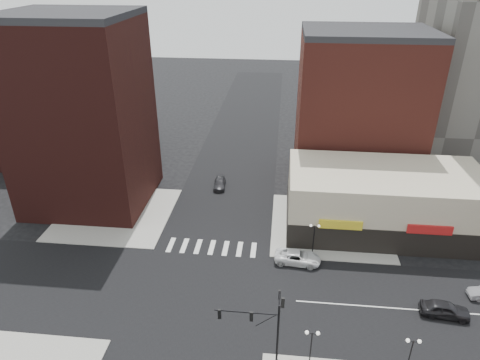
{
  "coord_description": "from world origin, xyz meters",
  "views": [
    {
      "loc": [
        7.76,
        -33.73,
        31.14
      ],
      "look_at": [
        3.67,
        5.19,
        11.0
      ],
      "focal_mm": 32.0,
      "sensor_mm": 36.0,
      "label": 1
    }
  ],
  "objects_px": {
    "street_lamp_se_b": "(412,348)",
    "street_lamp_ne": "(314,232)",
    "dark_sedan_north": "(220,184)",
    "traffic_signal": "(267,320)",
    "street_lamp_se_a": "(312,340)",
    "dark_sedan_east": "(445,309)",
    "white_suv": "(298,257)"
  },
  "relations": [
    {
      "from": "traffic_signal",
      "to": "white_suv",
      "type": "distance_m",
      "value": 15.12
    },
    {
      "from": "white_suv",
      "to": "street_lamp_ne",
      "type": "bearing_deg",
      "value": -43.09
    },
    {
      "from": "street_lamp_se_b",
      "to": "street_lamp_ne",
      "type": "xyz_separation_m",
      "value": [
        -7.0,
        16.0,
        0.0
      ]
    },
    {
      "from": "street_lamp_se_b",
      "to": "dark_sedan_north",
      "type": "bearing_deg",
      "value": 122.75
    },
    {
      "from": "traffic_signal",
      "to": "street_lamp_ne",
      "type": "bearing_deg",
      "value": 73.25
    },
    {
      "from": "street_lamp_se_a",
      "to": "dark_sedan_north",
      "type": "bearing_deg",
      "value": 111.37
    },
    {
      "from": "street_lamp_ne",
      "to": "white_suv",
      "type": "distance_m",
      "value": 3.51
    },
    {
      "from": "street_lamp_se_a",
      "to": "dark_sedan_east",
      "type": "relative_size",
      "value": 0.89
    },
    {
      "from": "dark_sedan_north",
      "to": "traffic_signal",
      "type": "bearing_deg",
      "value": -78.94
    },
    {
      "from": "street_lamp_ne",
      "to": "white_suv",
      "type": "bearing_deg",
      "value": -137.65
    },
    {
      "from": "street_lamp_se_b",
      "to": "traffic_signal",
      "type": "bearing_deg",
      "value": 179.18
    },
    {
      "from": "traffic_signal",
      "to": "street_lamp_ne",
      "type": "relative_size",
      "value": 1.87
    },
    {
      "from": "traffic_signal",
      "to": "street_lamp_se_b",
      "type": "distance_m",
      "value": 11.88
    },
    {
      "from": "street_lamp_se_b",
      "to": "street_lamp_se_a",
      "type": "bearing_deg",
      "value": 180.0
    },
    {
      "from": "traffic_signal",
      "to": "dark_sedan_north",
      "type": "bearing_deg",
      "value": 105.33
    },
    {
      "from": "street_lamp_ne",
      "to": "dark_sedan_east",
      "type": "xyz_separation_m",
      "value": [
        12.43,
        -8.47,
        -2.5
      ]
    },
    {
      "from": "white_suv",
      "to": "traffic_signal",
      "type": "bearing_deg",
      "value": 172.69
    },
    {
      "from": "street_lamp_se_b",
      "to": "dark_sedan_east",
      "type": "distance_m",
      "value": 9.61
    },
    {
      "from": "traffic_signal",
      "to": "street_lamp_se_a",
      "type": "distance_m",
      "value": 4.12
    },
    {
      "from": "street_lamp_se_a",
      "to": "street_lamp_se_b",
      "type": "distance_m",
      "value": 8.0
    },
    {
      "from": "street_lamp_se_a",
      "to": "street_lamp_se_b",
      "type": "bearing_deg",
      "value": 0.0
    },
    {
      "from": "street_lamp_ne",
      "to": "dark_sedan_north",
      "type": "bearing_deg",
      "value": 130.45
    },
    {
      "from": "traffic_signal",
      "to": "street_lamp_ne",
      "type": "distance_m",
      "value": 16.62
    },
    {
      "from": "street_lamp_se_a",
      "to": "dark_sedan_north",
      "type": "height_order",
      "value": "street_lamp_se_a"
    },
    {
      "from": "street_lamp_ne",
      "to": "street_lamp_se_a",
      "type": "bearing_deg",
      "value": -93.58
    },
    {
      "from": "street_lamp_se_a",
      "to": "street_lamp_ne",
      "type": "bearing_deg",
      "value": 86.42
    },
    {
      "from": "dark_sedan_east",
      "to": "traffic_signal",
      "type": "bearing_deg",
      "value": 119.46
    },
    {
      "from": "traffic_signal",
      "to": "street_lamp_se_a",
      "type": "xyz_separation_m",
      "value": [
        3.76,
        -0.17,
        -1.67
      ]
    },
    {
      "from": "dark_sedan_north",
      "to": "street_lamp_se_a",
      "type": "bearing_deg",
      "value": -72.91
    },
    {
      "from": "street_lamp_se_b",
      "to": "white_suv",
      "type": "xyz_separation_m",
      "value": [
        -8.78,
        14.38,
        -2.56
      ]
    },
    {
      "from": "street_lamp_ne",
      "to": "white_suv",
      "type": "xyz_separation_m",
      "value": [
        -1.78,
        -1.62,
        -2.56
      ]
    },
    {
      "from": "traffic_signal",
      "to": "street_lamp_ne",
      "type": "xyz_separation_m",
      "value": [
        4.76,
        15.83,
        -1.67
      ]
    }
  ]
}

